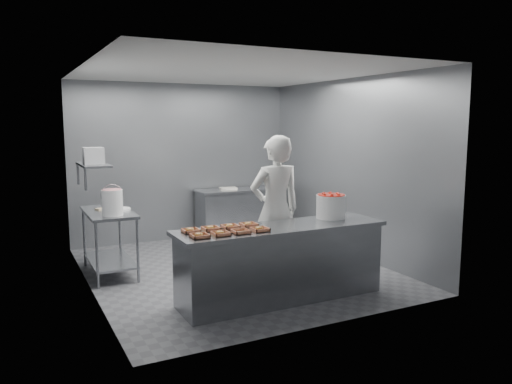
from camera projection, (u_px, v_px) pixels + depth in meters
floor at (235, 270)px, 7.23m from camera, size 4.50×4.50×0.00m
ceiling at (234, 72)px, 6.84m from camera, size 4.50×4.50×0.00m
wall_back at (183, 162)px, 9.02m from camera, size 4.00×0.04×2.80m
wall_left at (87, 181)px, 6.14m from camera, size 0.04×4.50×2.80m
wall_right at (349, 168)px, 7.93m from camera, size 0.04×4.50×2.80m
service_counter at (281, 262)px, 5.97m from camera, size 2.60×0.70×0.90m
prep_table at (109, 233)px, 6.94m from camera, size 0.60×1.20×0.90m
back_counter at (237, 213)px, 9.25m from camera, size 1.50×0.60×0.90m
wall_shelf at (93, 165)px, 6.73m from camera, size 0.35×0.90×0.03m
tray_0 at (200, 236)px, 5.30m from camera, size 0.19×0.18×0.06m
tray_1 at (220, 233)px, 5.41m from camera, size 0.19×0.18×0.06m
tray_2 at (241, 231)px, 5.51m from camera, size 0.19×0.18×0.04m
tray_3 at (260, 229)px, 5.62m from camera, size 0.19×0.18×0.06m
tray_4 at (191, 231)px, 5.55m from camera, size 0.19×0.18×0.06m
tray_5 at (211, 228)px, 5.66m from camera, size 0.19×0.18×0.06m
tray_6 at (230, 226)px, 5.76m from camera, size 0.19×0.18×0.06m
tray_7 at (249, 225)px, 5.87m from camera, size 0.19×0.18×0.06m
worker at (275, 210)px, 6.54m from camera, size 0.73×0.49×1.95m
strawberry_tub at (331, 206)px, 6.37m from camera, size 0.37×0.37×0.31m
glaze_bucket at (112, 202)px, 6.55m from camera, size 0.29×0.27×0.42m
bucket_lid at (118, 209)px, 6.96m from camera, size 0.39×0.39×0.03m
rag at (101, 209)px, 7.00m from camera, size 0.18×0.16×0.02m
appliance at (93, 156)px, 6.69m from camera, size 0.27×0.30×0.22m
paper_stack at (228, 188)px, 9.11m from camera, size 0.34×0.28×0.04m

